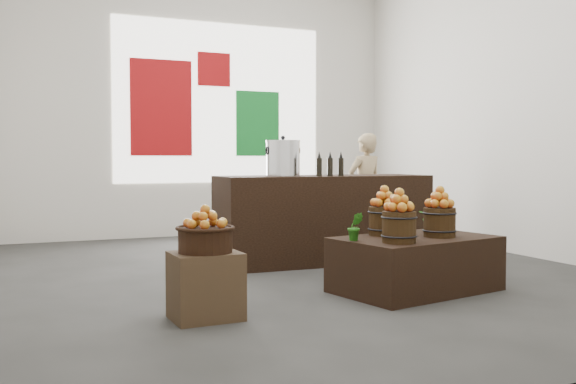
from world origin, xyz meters
name	(u,v)px	position (x,y,z in m)	size (l,w,h in m)	color
ground	(293,273)	(0.00, 0.00, 0.00)	(7.00, 7.00, 0.00)	#383835
back_wall	(201,102)	(0.00, 3.50, 2.00)	(6.00, 0.04, 4.00)	silver
back_opening	(220,103)	(0.30, 3.48, 2.00)	(3.20, 0.02, 2.40)	white
deco_red_left	(161,108)	(-0.60, 3.47, 1.90)	(0.90, 0.04, 1.40)	#9C0C0F
deco_green_right	(258,124)	(0.90, 3.47, 1.70)	(0.70, 0.04, 1.00)	#127627
deco_red_upper	(214,69)	(0.20, 3.47, 2.50)	(0.50, 0.04, 0.50)	#9C0C0F
crate	(206,286)	(-1.33, -1.47, 0.24)	(0.49, 0.40, 0.49)	#4D3824
wicker_basket	(205,240)	(-1.33, -1.47, 0.57)	(0.39, 0.39, 0.18)	black
apples_in_basket	(205,217)	(-1.33, -1.47, 0.74)	(0.30, 0.30, 0.16)	#AE0512
display_table	(416,264)	(0.63, -1.24, 0.24)	(1.38, 0.85, 0.48)	black
apple_bucket_front_left	(399,227)	(0.28, -1.50, 0.60)	(0.28, 0.28, 0.25)	#321E0D
apples_in_bucket_front_left	(399,200)	(0.28, -1.50, 0.82)	(0.21, 0.21, 0.18)	#AE0512
apple_bucket_front_right	(440,222)	(0.82, -1.31, 0.60)	(0.28, 0.28, 0.25)	#321E0D
apples_in_bucket_front_right	(440,197)	(0.82, -1.31, 0.82)	(0.21, 0.21, 0.18)	#AE0512
apple_bucket_rear	(384,221)	(0.44, -1.02, 0.60)	(0.28, 0.28, 0.25)	#321E0D
apples_in_bucket_rear	(384,196)	(0.44, -1.02, 0.82)	(0.21, 0.21, 0.18)	#AE0512
herb_garnish_right	(432,217)	(1.02, -0.92, 0.61)	(0.25, 0.22, 0.28)	#236B16
herb_garnish_left	(355,226)	(0.02, -1.25, 0.59)	(0.13, 0.10, 0.24)	#236B16
counter	(323,219)	(0.58, 0.49, 0.48)	(2.37, 0.75, 0.97)	black
stock_pot_left	(283,159)	(0.09, 0.51, 1.15)	(0.37, 0.37, 0.37)	silver
oil_cruets	(333,164)	(0.57, 0.26, 1.10)	(0.26, 0.06, 0.27)	black
shopper	(365,189)	(1.73, 1.57, 0.75)	(0.55, 0.36, 1.50)	tan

